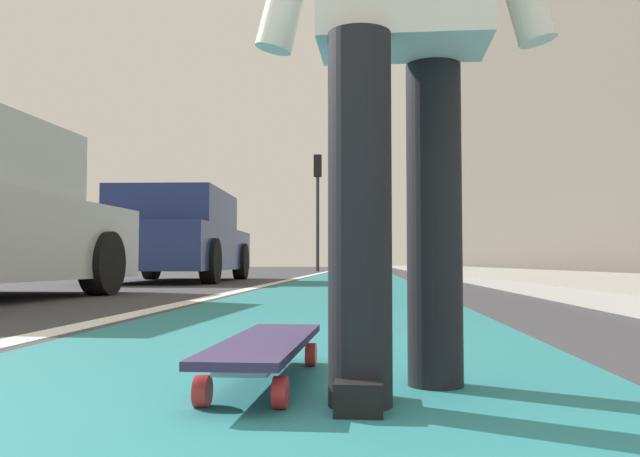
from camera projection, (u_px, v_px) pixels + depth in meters
name	position (u px, v px, depth m)	size (l,w,h in m)	color
ground_plane	(350.00, 282.00, 10.75)	(80.00, 80.00, 0.00)	#38383D
bike_lane_paint	(360.00, 271.00, 24.70)	(56.00, 1.94, 0.00)	#237075
lane_stripe_white	(322.00, 273.00, 20.79)	(52.00, 0.16, 0.01)	silver
sidewalk_curb	(482.00, 272.00, 18.49)	(52.00, 3.20, 0.13)	#9E9B93
building_facade	(542.00, 87.00, 22.59)	(40.00, 1.20, 12.28)	#5B544B
skateboard	(266.00, 347.00, 1.76)	(0.84, 0.22, 0.11)	red
skater_person	(401.00, 1.00, 1.63)	(0.46, 0.72, 1.64)	black
parked_car_mid	(177.00, 238.00, 11.38)	(4.62, 2.02, 1.50)	navy
traffic_light	(318.00, 191.00, 24.71)	(0.33, 0.28, 4.23)	#2D2D2D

